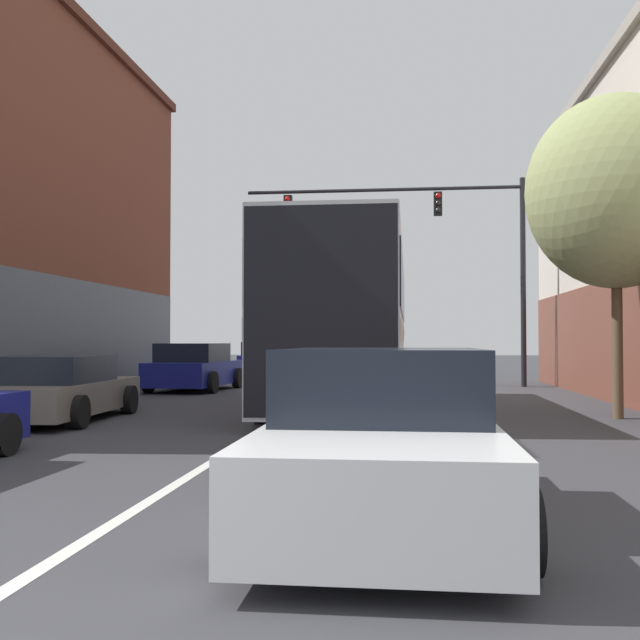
% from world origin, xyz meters
% --- Properties ---
extents(lane_center_line, '(0.14, 39.69, 0.01)m').
position_xyz_m(lane_center_line, '(0.00, 13.84, 0.00)').
color(lane_center_line, silver).
rests_on(lane_center_line, ground_plane).
extents(bus, '(2.91, 10.10, 3.78)m').
position_xyz_m(bus, '(1.09, 14.98, 2.11)').
color(bus, '#B7B7BC').
rests_on(bus, ground_plane).
extents(hatchback_foreground, '(2.11, 4.44, 1.46)m').
position_xyz_m(hatchback_foreground, '(2.23, 4.60, 0.68)').
color(hatchback_foreground, silver).
rests_on(hatchback_foreground, ground_plane).
extents(parked_car_left_near, '(2.31, 4.52, 1.25)m').
position_xyz_m(parked_car_left_near, '(-4.24, 11.81, 0.60)').
color(parked_car_left_near, slate).
rests_on(parked_car_left_near, ground_plane).
extents(parked_car_left_mid, '(2.38, 4.26, 1.45)m').
position_xyz_m(parked_car_left_mid, '(-4.07, 20.68, 0.69)').
color(parked_car_left_mid, navy).
rests_on(parked_car_left_mid, ground_plane).
extents(parked_car_left_distant, '(2.21, 3.96, 1.48)m').
position_xyz_m(parked_car_left_distant, '(-4.06, 31.55, 0.69)').
color(parked_car_left_distant, navy).
rests_on(parked_car_left_distant, ground_plane).
extents(traffic_signal_gantry, '(9.46, 0.36, 7.01)m').
position_xyz_m(traffic_signal_gantry, '(3.56, 23.68, 5.12)').
color(traffic_signal_gantry, black).
rests_on(traffic_signal_gantry, ground_plane).
extents(street_tree_near, '(3.50, 3.15, 6.41)m').
position_xyz_m(street_tree_near, '(6.57, 13.42, 4.48)').
color(street_tree_near, brown).
rests_on(street_tree_near, ground_plane).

